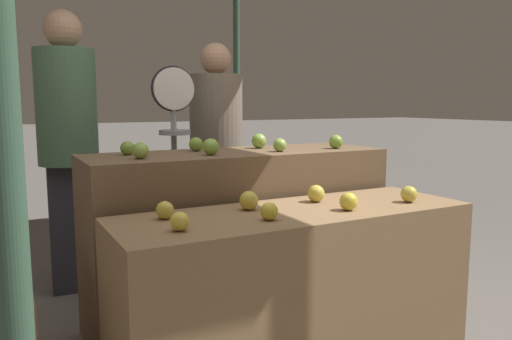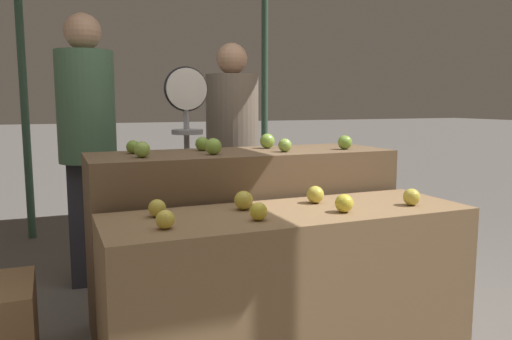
% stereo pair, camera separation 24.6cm
% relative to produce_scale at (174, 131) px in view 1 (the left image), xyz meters
% --- Properties ---
extents(display_counter_front, '(1.66, 0.55, 0.77)m').
position_rel_produce_scale_xyz_m(display_counter_front, '(0.17, -1.16, -0.69)').
color(display_counter_front, olive).
rests_on(display_counter_front, ground_plane).
extents(display_counter_back, '(1.66, 0.55, 0.98)m').
position_rel_produce_scale_xyz_m(display_counter_back, '(0.17, -0.56, -0.58)').
color(display_counter_back, brown).
rests_on(display_counter_back, ground_plane).
extents(apple_front_0, '(0.07, 0.07, 0.07)m').
position_rel_produce_scale_xyz_m(apple_front_0, '(-0.42, -1.26, -0.27)').
color(apple_front_0, yellow).
rests_on(apple_front_0, display_counter_front).
extents(apple_front_1, '(0.07, 0.07, 0.07)m').
position_rel_produce_scale_xyz_m(apple_front_1, '(-0.04, -1.27, -0.27)').
color(apple_front_1, gold).
rests_on(apple_front_1, display_counter_front).
extents(apple_front_2, '(0.08, 0.08, 0.08)m').
position_rel_produce_scale_xyz_m(apple_front_2, '(0.37, -1.28, -0.26)').
color(apple_front_2, gold).
rests_on(apple_front_2, display_counter_front).
extents(apple_front_3, '(0.08, 0.08, 0.08)m').
position_rel_produce_scale_xyz_m(apple_front_3, '(0.75, -1.27, -0.26)').
color(apple_front_3, gold).
rests_on(apple_front_3, display_counter_front).
extents(apple_front_4, '(0.08, 0.08, 0.08)m').
position_rel_produce_scale_xyz_m(apple_front_4, '(-0.41, -1.05, -0.27)').
color(apple_front_4, gold).
rests_on(apple_front_4, display_counter_front).
extents(apple_front_5, '(0.09, 0.09, 0.09)m').
position_rel_produce_scale_xyz_m(apple_front_5, '(-0.02, -1.06, -0.26)').
color(apple_front_5, gold).
rests_on(apple_front_5, display_counter_front).
extents(apple_front_6, '(0.08, 0.08, 0.08)m').
position_rel_produce_scale_xyz_m(apple_front_6, '(0.35, -1.05, -0.26)').
color(apple_front_6, gold).
rests_on(apple_front_6, display_counter_front).
extents(apple_back_0, '(0.08, 0.08, 0.08)m').
position_rel_produce_scale_xyz_m(apple_back_0, '(-0.40, -0.67, -0.05)').
color(apple_back_0, '#8EB247').
rests_on(apple_back_0, display_counter_back).
extents(apple_back_1, '(0.09, 0.09, 0.09)m').
position_rel_produce_scale_xyz_m(apple_back_1, '(-0.04, -0.67, -0.05)').
color(apple_back_1, '#84AD3D').
rests_on(apple_back_1, display_counter_back).
extents(apple_back_2, '(0.07, 0.07, 0.07)m').
position_rel_produce_scale_xyz_m(apple_back_2, '(0.37, -0.68, -0.05)').
color(apple_back_2, '#8EB247').
rests_on(apple_back_2, display_counter_back).
extents(apple_back_3, '(0.08, 0.08, 0.08)m').
position_rel_produce_scale_xyz_m(apple_back_3, '(0.75, -0.67, -0.05)').
color(apple_back_3, '#7AA338').
rests_on(apple_back_3, display_counter_back).
extents(apple_back_4, '(0.07, 0.07, 0.07)m').
position_rel_produce_scale_xyz_m(apple_back_4, '(-0.41, -0.46, -0.05)').
color(apple_back_4, '#7AA338').
rests_on(apple_back_4, display_counter_back).
extents(apple_back_5, '(0.08, 0.08, 0.08)m').
position_rel_produce_scale_xyz_m(apple_back_5, '(-0.03, -0.44, -0.05)').
color(apple_back_5, '#7AA338').
rests_on(apple_back_5, display_counter_back).
extents(apple_back_6, '(0.09, 0.09, 0.09)m').
position_rel_produce_scale_xyz_m(apple_back_6, '(0.37, -0.44, -0.05)').
color(apple_back_6, '#84AD3D').
rests_on(apple_back_6, display_counter_back).
extents(produce_scale, '(0.28, 0.20, 1.48)m').
position_rel_produce_scale_xyz_m(produce_scale, '(0.00, 0.00, 0.00)').
color(produce_scale, '#99999E').
rests_on(produce_scale, ground_plane).
extents(person_vendor_at_scale, '(0.50, 0.50, 1.67)m').
position_rel_produce_scale_xyz_m(person_vendor_at_scale, '(0.40, 0.26, -0.12)').
color(person_vendor_at_scale, '#2D2D38').
rests_on(person_vendor_at_scale, ground_plane).
extents(person_customer_left, '(0.40, 0.40, 1.83)m').
position_rel_produce_scale_xyz_m(person_customer_left, '(-0.58, 0.41, -0.01)').
color(person_customer_left, '#2D2D38').
rests_on(person_customer_left, ground_plane).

